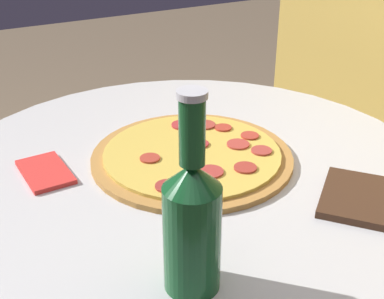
{
  "coord_description": "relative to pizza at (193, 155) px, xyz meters",
  "views": [
    {
      "loc": [
        0.71,
        -0.37,
        1.2
      ],
      "look_at": [
        -0.03,
        0.02,
        0.76
      ],
      "focal_mm": 50.0,
      "sensor_mm": 36.0,
      "label": 1
    }
  ],
  "objects": [
    {
      "name": "table",
      "position": [
        0.03,
        -0.02,
        -0.19
      ],
      "size": [
        0.88,
        0.88,
        0.74
      ],
      "color": "silver",
      "rests_on": "ground_plane"
    },
    {
      "name": "pizza",
      "position": [
        0.0,
        0.0,
        0.0
      ],
      "size": [
        0.36,
        0.36,
        0.02
      ],
      "color": "#B77F3D",
      "rests_on": "table"
    },
    {
      "name": "beer_bottle",
      "position": [
        0.29,
        -0.15,
        0.09
      ],
      "size": [
        0.07,
        0.07,
        0.26
      ],
      "color": "#144C23",
      "rests_on": "table"
    },
    {
      "name": "napkin",
      "position": [
        -0.07,
        -0.25,
        -0.0
      ],
      "size": [
        0.12,
        0.08,
        0.01
      ],
      "color": "red",
      "rests_on": "table"
    }
  ]
}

